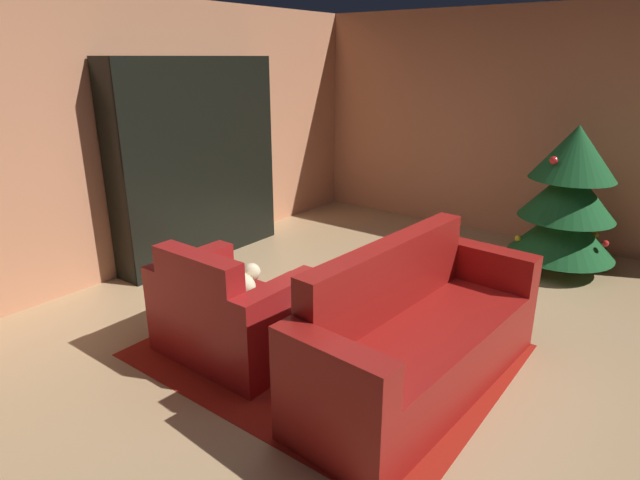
{
  "coord_description": "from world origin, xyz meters",
  "views": [
    {
      "loc": [
        1.8,
        -3.0,
        2.02
      ],
      "look_at": [
        -0.49,
        0.01,
        0.71
      ],
      "focal_mm": 29.63,
      "sensor_mm": 36.0,
      "label": 1
    }
  ],
  "objects_px": {
    "bookshelf_unit": "(208,161)",
    "coffee_table": "(329,299)",
    "couch_red": "(416,340)",
    "armchair_red": "(230,315)",
    "bottle_on_table": "(358,281)",
    "decorated_tree": "(568,198)",
    "book_stack_on_table": "(337,289)"
  },
  "relations": [
    {
      "from": "bookshelf_unit",
      "to": "coffee_table",
      "type": "relative_size",
      "value": 2.79
    },
    {
      "from": "couch_red",
      "to": "armchair_red",
      "type": "bearing_deg",
      "value": -159.53
    },
    {
      "from": "bottle_on_table",
      "to": "bookshelf_unit",
      "type": "bearing_deg",
      "value": 162.09
    },
    {
      "from": "couch_red",
      "to": "decorated_tree",
      "type": "distance_m",
      "value": 2.66
    },
    {
      "from": "armchair_red",
      "to": "coffee_table",
      "type": "xyz_separation_m",
      "value": [
        0.51,
        0.48,
        0.08
      ]
    },
    {
      "from": "bookshelf_unit",
      "to": "decorated_tree",
      "type": "bearing_deg",
      "value": 28.82
    },
    {
      "from": "bottle_on_table",
      "to": "decorated_tree",
      "type": "distance_m",
      "value": 2.61
    },
    {
      "from": "coffee_table",
      "to": "book_stack_on_table",
      "type": "bearing_deg",
      "value": 32.32
    },
    {
      "from": "book_stack_on_table",
      "to": "decorated_tree",
      "type": "bearing_deg",
      "value": 70.79
    },
    {
      "from": "couch_red",
      "to": "bookshelf_unit",
      "type": "bearing_deg",
      "value": 162.97
    },
    {
      "from": "coffee_table",
      "to": "couch_red",
      "type": "bearing_deg",
      "value": -2.33
    },
    {
      "from": "coffee_table",
      "to": "decorated_tree",
      "type": "distance_m",
      "value": 2.77
    },
    {
      "from": "armchair_red",
      "to": "coffee_table",
      "type": "bearing_deg",
      "value": 43.61
    },
    {
      "from": "bottle_on_table",
      "to": "decorated_tree",
      "type": "xyz_separation_m",
      "value": [
        0.76,
        2.49,
        0.2
      ]
    },
    {
      "from": "armchair_red",
      "to": "bottle_on_table",
      "type": "bearing_deg",
      "value": 40.15
    },
    {
      "from": "coffee_table",
      "to": "armchair_red",
      "type": "bearing_deg",
      "value": -136.39
    },
    {
      "from": "bookshelf_unit",
      "to": "decorated_tree",
      "type": "relative_size",
      "value": 1.41
    },
    {
      "from": "armchair_red",
      "to": "book_stack_on_table",
      "type": "height_order",
      "value": "armchair_red"
    },
    {
      "from": "armchair_red",
      "to": "decorated_tree",
      "type": "bearing_deg",
      "value": 64.74
    },
    {
      "from": "armchair_red",
      "to": "decorated_tree",
      "type": "relative_size",
      "value": 0.72
    },
    {
      "from": "book_stack_on_table",
      "to": "decorated_tree",
      "type": "relative_size",
      "value": 0.14
    },
    {
      "from": "bookshelf_unit",
      "to": "armchair_red",
      "type": "distance_m",
      "value": 2.27
    },
    {
      "from": "coffee_table",
      "to": "decorated_tree",
      "type": "height_order",
      "value": "decorated_tree"
    },
    {
      "from": "couch_red",
      "to": "coffee_table",
      "type": "distance_m",
      "value": 0.72
    },
    {
      "from": "armchair_red",
      "to": "coffee_table",
      "type": "relative_size",
      "value": 1.41
    },
    {
      "from": "decorated_tree",
      "to": "bottle_on_table",
      "type": "bearing_deg",
      "value": -107.01
    },
    {
      "from": "armchair_red",
      "to": "book_stack_on_table",
      "type": "distance_m",
      "value": 0.78
    },
    {
      "from": "coffee_table",
      "to": "bottle_on_table",
      "type": "bearing_deg",
      "value": 28.02
    },
    {
      "from": "bottle_on_table",
      "to": "armchair_red",
      "type": "bearing_deg",
      "value": -139.85
    },
    {
      "from": "book_stack_on_table",
      "to": "decorated_tree",
      "type": "distance_m",
      "value": 2.72
    },
    {
      "from": "bottle_on_table",
      "to": "coffee_table",
      "type": "bearing_deg",
      "value": -151.98
    },
    {
      "from": "couch_red",
      "to": "coffee_table",
      "type": "height_order",
      "value": "couch_red"
    }
  ]
}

